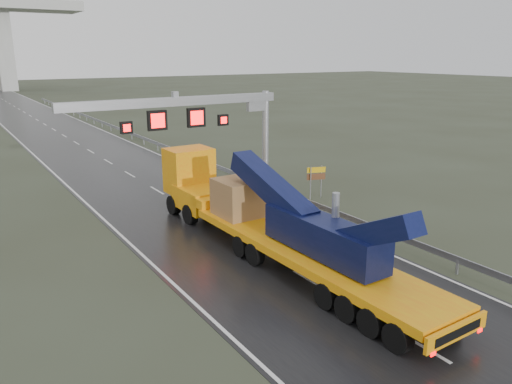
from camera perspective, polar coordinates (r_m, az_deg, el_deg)
ground at (r=19.99m, az=13.73°, el=-14.10°), size 400.00×400.00×0.00m
road at (r=54.17m, az=-18.36°, el=4.41°), size 11.00×200.00×0.02m
guardrail at (r=46.72m, az=-7.99°, el=4.25°), size 0.20×140.00×1.40m
sign_gantry at (r=33.54m, az=-5.79°, el=8.40°), size 14.90×1.20×7.42m
heavy_haul_truck at (r=25.81m, az=-0.28°, el=-2.17°), size 3.40×20.77×4.86m
exit_sign_pair at (r=34.57m, az=6.88°, el=1.80°), size 1.27×0.50×2.27m
striped_barrier at (r=34.93m, az=1.50°, el=0.34°), size 0.72×0.44×1.15m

